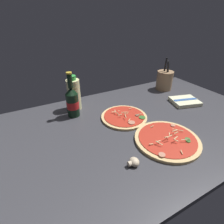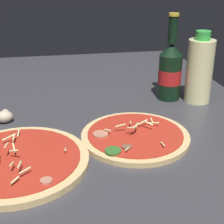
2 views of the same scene
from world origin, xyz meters
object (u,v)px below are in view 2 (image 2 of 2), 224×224
Objects in this scene: pizza_near at (17,161)px; pizza_far at (135,136)px; oil_bottle at (200,70)px; beer_bottle at (170,70)px; mushroom_left at (4,116)px.

pizza_far is (-6.65, 26.41, -0.08)cm from pizza_near.
pizza_near is 57.65cm from oil_bottle.
pizza_near is 27.23cm from pizza_far.
oil_bottle reaches higher than pizza_near.
oil_bottle is at bearing 65.93° from beer_bottle.
oil_bottle is (-26.96, 50.21, 8.71)cm from pizza_near.
oil_bottle is (-20.31, 23.80, 8.79)cm from pizza_far.
beer_bottle reaches higher than pizza_far.
oil_bottle reaches higher than pizza_far.
pizza_near is 22.20cm from mushroom_left.
pizza_far is at bearing 104.14° from pizza_near.
mushroom_left is (-21.69, -4.67, 0.71)cm from pizza_near.
mushroom_left is (5.28, -54.88, -8.00)cm from oil_bottle.
pizza_near is at bearing -75.86° from pizza_far.
pizza_near reaches higher than mushroom_left.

